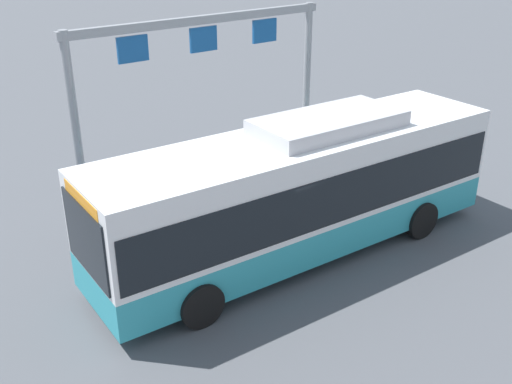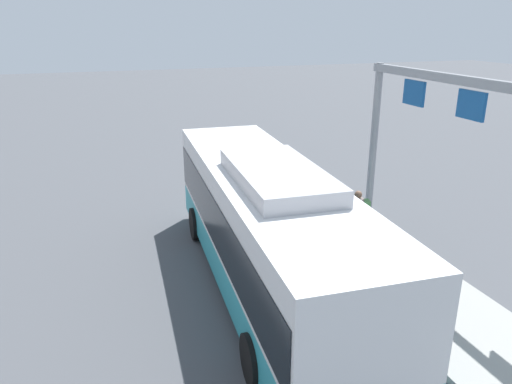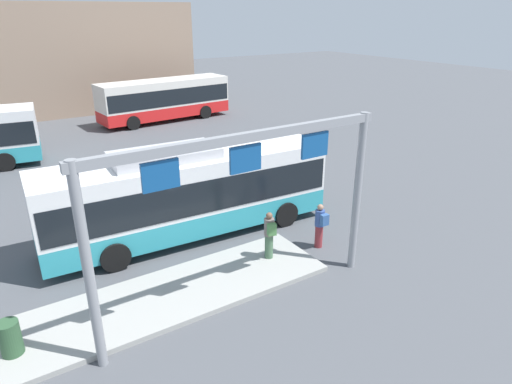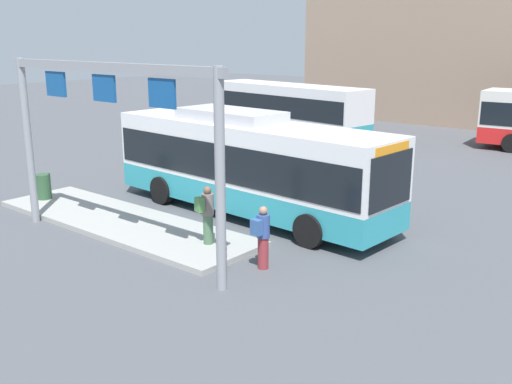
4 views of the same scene
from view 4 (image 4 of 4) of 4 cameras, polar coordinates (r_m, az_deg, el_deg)
ground_plane at (r=19.79m, az=-0.76°, el=-2.13°), size 120.00×120.00×0.00m
platform_curb at (r=19.16m, az=-13.01°, el=-2.85°), size 10.00×2.80×0.16m
bus_main at (r=19.34m, az=-0.79°, el=3.02°), size 10.80×3.12×3.46m
bus_background_left at (r=35.13m, az=3.17°, el=8.30°), size 10.94×3.96×3.10m
person_boarding at (r=14.89m, az=0.63°, el=-4.32°), size 0.35×0.53×1.67m
person_waiting_near at (r=16.27m, az=-4.82°, el=-2.10°), size 0.44×0.58×1.67m
platform_sign_gantry at (r=16.07m, az=-14.45°, el=7.01°), size 8.62×0.24×5.20m
station_building at (r=43.90m, az=22.11°, el=11.86°), size 25.61×8.00×8.58m
trash_bin at (r=22.25m, az=-20.06°, el=0.50°), size 0.52×0.52×0.90m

